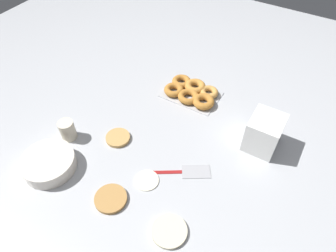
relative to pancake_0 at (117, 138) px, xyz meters
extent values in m
plane|color=#B2B5BA|center=(-0.19, 0.00, -0.01)|extent=(3.00, 3.00, 0.00)
cylinder|color=tan|center=(0.00, 0.00, 0.00)|extent=(0.10, 0.10, 0.01)
cylinder|color=beige|center=(-0.38, 0.23, 0.00)|extent=(0.12, 0.12, 0.01)
cylinder|color=#B27F42|center=(-0.15, 0.23, 0.00)|extent=(0.12, 0.12, 0.01)
cylinder|color=silver|center=(-0.21, 0.10, 0.00)|extent=(0.09, 0.09, 0.01)
cube|color=#ADAFB5|center=(-0.13, -0.40, 0.00)|extent=(0.26, 0.18, 0.01)
torus|color=#D19347|center=(-0.21, -0.44, 0.01)|extent=(0.09, 0.09, 0.03)
torus|color=#C68438|center=(-0.13, -0.44, 0.02)|extent=(0.10, 0.10, 0.03)
torus|color=#B7752D|center=(-0.06, -0.44, 0.01)|extent=(0.09, 0.09, 0.03)
torus|color=#B7752D|center=(-0.21, -0.37, 0.01)|extent=(0.10, 0.10, 0.03)
torus|color=#B7752D|center=(-0.14, -0.36, 0.01)|extent=(0.10, 0.10, 0.03)
torus|color=#B7752D|center=(-0.06, -0.37, 0.01)|extent=(0.09, 0.09, 0.03)
cylinder|color=silver|center=(0.14, 0.24, 0.02)|extent=(0.20, 0.20, 0.06)
cube|color=white|center=(-0.52, -0.28, 0.01)|extent=(0.12, 0.14, 0.02)
cube|color=white|center=(-0.52, -0.28, 0.03)|extent=(0.12, 0.14, 0.02)
cube|color=white|center=(-0.52, -0.28, 0.05)|extent=(0.12, 0.14, 0.02)
cube|color=white|center=(-0.52, -0.28, 0.08)|extent=(0.12, 0.14, 0.02)
cube|color=white|center=(-0.52, -0.28, 0.10)|extent=(0.12, 0.14, 0.02)
cube|color=white|center=(-0.52, -0.28, 0.13)|extent=(0.12, 0.14, 0.02)
cylinder|color=beige|center=(0.18, 0.09, 0.04)|extent=(0.06, 0.06, 0.09)
cube|color=maroon|center=(-0.25, 0.04, 0.00)|extent=(0.12, 0.08, 0.01)
cube|color=#A8A8AD|center=(-0.35, -0.02, 0.00)|extent=(0.12, 0.11, 0.01)
camera|label=1|loc=(-0.59, 0.58, 0.95)|focal=32.00mm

